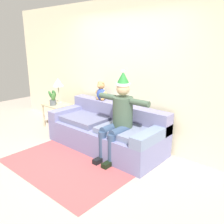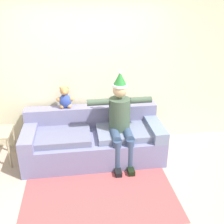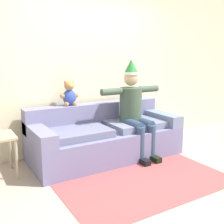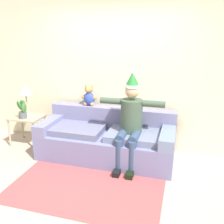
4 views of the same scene
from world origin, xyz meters
The scene contains 6 objects.
ground_plane centered at (0.00, 0.00, 0.00)m, with size 10.00×10.00×0.00m, color #AF9C8F.
back_wall centered at (0.00, 1.55, 1.35)m, with size 7.00×0.10×2.70m, color beige.
couch centered at (0.00, 1.00, 0.31)m, with size 2.24×0.94×0.79m.
person_seated centered at (0.42, 0.84, 0.75)m, with size 1.02×0.77×1.50m.
teddy_bear centered at (-0.43, 1.30, 0.96)m, with size 0.29×0.17×0.38m.
area_rug centered at (0.00, -0.07, 0.00)m, with size 2.09×1.14×0.01m, color #AA4A4C.
Camera 2 is at (-0.23, -2.83, 2.52)m, focal length 42.18 mm.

